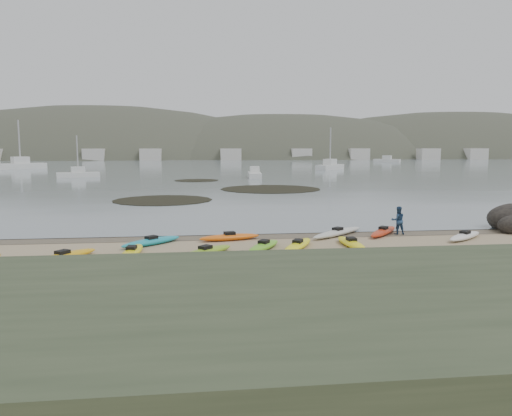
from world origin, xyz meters
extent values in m
plane|color=tan|center=(0.00, 0.00, 0.00)|extent=(600.00, 600.00, 0.00)
plane|color=brown|center=(0.00, -0.30, 0.00)|extent=(60.00, 60.00, 0.00)
plane|color=slate|center=(0.00, 300.00, 0.01)|extent=(1200.00, 1200.00, 0.00)
cube|color=#475138|center=(0.00, -17.50, 1.00)|extent=(60.00, 8.00, 2.00)
ellipsoid|color=orange|center=(-1.57, -1.50, 0.17)|extent=(3.34, 1.41, 0.34)
ellipsoid|color=orange|center=(-1.44, -6.55, 0.17)|extent=(1.07, 3.01, 0.34)
ellipsoid|color=red|center=(7.06, -0.80, 0.17)|extent=(2.88, 3.35, 0.34)
ellipsoid|color=gold|center=(-9.02, -5.31, 0.17)|extent=(2.67, 3.36, 0.34)
ellipsoid|color=#80AF23|center=(-2.90, -5.01, 0.17)|extent=(2.87, 2.99, 0.34)
ellipsoid|color=white|center=(10.82, -2.67, 0.17)|extent=(3.11, 2.66, 0.34)
ellipsoid|color=teal|center=(-5.52, -2.24, 0.17)|extent=(3.09, 2.88, 0.34)
ellipsoid|color=yellow|center=(-6.19, -4.71, 0.17)|extent=(1.03, 3.52, 0.34)
ellipsoid|color=silver|center=(4.44, -0.80, 0.17)|extent=(3.89, 3.50, 0.34)
ellipsoid|color=#FFF715|center=(1.53, -4.07, 0.17)|extent=(2.39, 3.60, 0.34)
ellipsoid|color=#69C327|center=(-0.10, -4.02, 0.17)|extent=(2.19, 2.93, 0.34)
ellipsoid|color=#FDEF15|center=(4.25, -3.85, 0.17)|extent=(0.90, 3.35, 0.34)
imported|color=navy|center=(7.89, -0.80, 0.78)|extent=(0.79, 0.63, 1.57)
cylinder|color=black|center=(-6.32, 18.23, 0.03)|extent=(8.91, 8.91, 0.04)
cylinder|color=black|center=(5.08, 28.73, 0.03)|extent=(11.36, 11.36, 0.04)
cylinder|color=black|center=(-3.26, 43.83, 0.03)|extent=(6.19, 6.19, 0.04)
cube|color=silver|center=(-21.64, 53.55, 0.44)|extent=(6.60, 3.58, 0.89)
cube|color=silver|center=(5.69, 49.52, 0.46)|extent=(2.28, 6.69, 0.92)
cube|color=silver|center=(24.23, 73.79, 0.59)|extent=(7.40, 7.85, 1.18)
cube|color=silver|center=(-40.21, 83.63, 0.70)|extent=(9.76, 8.28, 1.41)
cube|color=silver|center=(53.74, 117.70, 0.54)|extent=(7.65, 6.18, 1.09)
ellipsoid|color=#384235|center=(-45.00, 195.00, -18.00)|extent=(220.00, 120.00, 80.00)
ellipsoid|color=#384235|center=(35.00, 190.00, -15.30)|extent=(200.00, 110.00, 68.00)
ellipsoid|color=#384235|center=(120.00, 200.00, -17.10)|extent=(230.00, 130.00, 76.00)
cube|color=beige|center=(-66.00, 145.00, 2.00)|extent=(7.00, 5.00, 4.00)
cube|color=beige|center=(-42.00, 145.00, 2.00)|extent=(7.00, 5.00, 4.00)
cube|color=beige|center=(-18.00, 145.00, 2.00)|extent=(7.00, 5.00, 4.00)
cube|color=beige|center=(6.00, 145.00, 2.00)|extent=(7.00, 5.00, 4.00)
cube|color=beige|center=(30.00, 145.00, 2.00)|extent=(7.00, 5.00, 4.00)
cube|color=beige|center=(54.00, 145.00, 2.00)|extent=(7.00, 5.00, 4.00)
cube|color=beige|center=(78.00, 145.00, 2.00)|extent=(7.00, 5.00, 4.00)
cube|color=beige|center=(102.00, 145.00, 2.00)|extent=(7.00, 5.00, 4.00)
camera|label=1|loc=(-3.23, -27.16, 4.91)|focal=35.00mm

